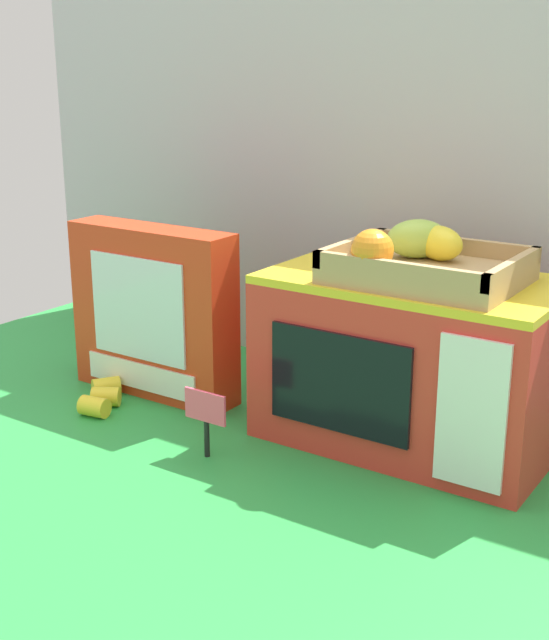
# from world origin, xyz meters

# --- Properties ---
(ground_plane) EXTENTS (1.70, 1.70, 0.00)m
(ground_plane) POSITION_xyz_m (0.00, 0.00, 0.00)
(ground_plane) COLOR green
(ground_plane) RESTS_ON ground
(display_back_panel) EXTENTS (1.61, 0.03, 0.68)m
(display_back_panel) POSITION_xyz_m (0.00, 0.27, 0.34)
(display_back_panel) COLOR #B7BABF
(display_back_panel) RESTS_ON ground
(toy_microwave) EXTENTS (0.42, 0.26, 0.25)m
(toy_microwave) POSITION_xyz_m (0.13, 0.05, 0.12)
(toy_microwave) COLOR red
(toy_microwave) RESTS_ON ground
(food_groups_crate) EXTENTS (0.25, 0.20, 0.08)m
(food_groups_crate) POSITION_xyz_m (0.14, 0.03, 0.28)
(food_groups_crate) COLOR tan
(food_groups_crate) RESTS_ON toy_microwave
(cookie_set_box) EXTENTS (0.30, 0.08, 0.29)m
(cookie_set_box) POSITION_xyz_m (-0.31, -0.02, 0.14)
(cookie_set_box) COLOR red
(cookie_set_box) RESTS_ON ground
(price_sign) EXTENTS (0.07, 0.01, 0.10)m
(price_sign) POSITION_xyz_m (-0.08, -0.17, 0.07)
(price_sign) COLOR black
(price_sign) RESTS_ON ground
(loose_toy_banana) EXTENTS (0.10, 0.12, 0.03)m
(loose_toy_banana) POSITION_xyz_m (-0.34, -0.12, 0.02)
(loose_toy_banana) COLOR yellow
(loose_toy_banana) RESTS_ON ground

